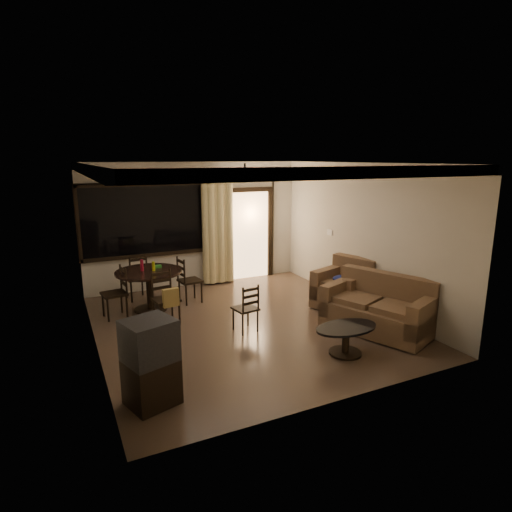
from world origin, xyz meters
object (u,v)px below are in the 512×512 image
tv_cabinet (151,362)px  sofa (379,309)px  armchair (345,288)px  side_chair (246,317)px  coffee_table (346,336)px  dining_table (149,279)px  dining_chair_south (167,307)px  dining_chair_north (137,286)px  dining_chair_east (190,289)px  dining_chair_west (115,302)px

tv_cabinet → sofa: (3.98, 0.58, -0.16)m
armchair → tv_cabinet: bearing=-175.5°
armchair → side_chair: armchair is taller
armchair → coffee_table: (-1.25, -1.67, -0.10)m
tv_cabinet → dining_table: bearing=60.7°
dining_chair_south → side_chair: size_ratio=1.13×
dining_chair_north → coffee_table: bearing=112.9°
sofa → coffee_table: sofa is taller
dining_chair_east → armchair: 3.12m
dining_chair_south → sofa: bearing=-37.6°
tv_cabinet → coffee_table: size_ratio=1.06×
dining_chair_west → coffee_table: dining_chair_west is taller
armchair → dining_chair_north: bearing=129.0°
dining_chair_west → tv_cabinet: 3.17m
dining_chair_north → sofa: sofa is taller
sofa → coffee_table: bearing=-176.7°
dining_chair_north → armchair: size_ratio=0.79×
dining_chair_north → tv_cabinet: 4.10m
tv_cabinet → armchair: tv_cabinet is taller
coffee_table → tv_cabinet: bearing=-178.5°
dining_chair_north → side_chair: bearing=110.5°
dining_chair_east → dining_table: bearing=89.9°
dining_chair_west → dining_chair_south: (0.77, -0.74, 0.02)m
dining_table → sofa: size_ratio=0.64×
coffee_table → side_chair: bearing=124.5°
dining_chair_west → dining_chair_east: (1.49, 0.22, 0.00)m
dining_chair_south → sofa: 3.69m
dining_table → dining_chair_east: size_ratio=1.32×
dining_table → dining_chair_north: bearing=97.7°
armchair → dining_chair_east: bearing=130.1°
side_chair → coffee_table: bearing=115.8°
dining_chair_west → armchair: bearing=63.5°
dining_chair_south → side_chair: (1.13, -0.90, -0.06)m
dining_chair_south → coffee_table: dining_chair_south is taller
side_chair → tv_cabinet: bearing=29.8°
dining_table → armchair: (3.48, -1.53, -0.22)m
dining_chair_east → sofa: 3.74m
dining_chair_south → sofa: (3.19, -1.84, 0.07)m
dining_chair_north → sofa: bearing=126.9°
dining_chair_east → dining_chair_south: bearing=135.7°
sofa → armchair: (0.18, 1.17, 0.02)m
armchair → side_chair: (-2.24, -0.22, -0.15)m
dining_chair_north → dining_chair_west: bearing=50.5°
dining_chair_west → side_chair: size_ratio=1.13×
dining_chair_north → coffee_table: 4.61m
dining_chair_west → dining_chair_south: same height
dining_table → dining_chair_east: 0.90m
dining_chair_north → side_chair: (1.35, -2.52, -0.03)m
coffee_table → dining_table: bearing=125.0°
dining_chair_east → tv_cabinet: 3.71m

